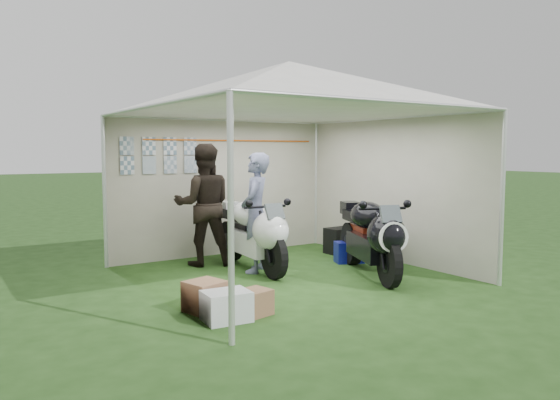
{
  "coord_description": "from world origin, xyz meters",
  "views": [
    {
      "loc": [
        -4.31,
        -6.3,
        1.77
      ],
      "look_at": [
        0.08,
        0.35,
        1.05
      ],
      "focal_mm": 35.0,
      "sensor_mm": 36.0,
      "label": 1
    }
  ],
  "objects_px": {
    "motorcycle_white": "(254,231)",
    "equipment_box": "(339,241)",
    "crate_3": "(251,303)",
    "motorcycle_black": "(372,234)",
    "canopy_tent": "(288,93)",
    "crate_0": "(226,306)",
    "person_blue_jacket": "(256,213)",
    "person_dark_jacket": "(204,205)",
    "crate_2": "(211,294)",
    "paddock_stand": "(349,252)",
    "crate_1": "(205,296)"
  },
  "relations": [
    {
      "from": "canopy_tent",
      "to": "motorcycle_black",
      "type": "relative_size",
      "value": 2.73
    },
    {
      "from": "canopy_tent",
      "to": "equipment_box",
      "type": "bearing_deg",
      "value": 27.81
    },
    {
      "from": "equipment_box",
      "to": "crate_3",
      "type": "xyz_separation_m",
      "value": [
        -3.1,
        -2.27,
        -0.08
      ]
    },
    {
      "from": "person_dark_jacket",
      "to": "crate_0",
      "type": "bearing_deg",
      "value": 90.69
    },
    {
      "from": "motorcycle_black",
      "to": "person_blue_jacket",
      "type": "bearing_deg",
      "value": 158.34
    },
    {
      "from": "motorcycle_white",
      "to": "motorcycle_black",
      "type": "relative_size",
      "value": 1.03
    },
    {
      "from": "motorcycle_white",
      "to": "equipment_box",
      "type": "distance_m",
      "value": 1.99
    },
    {
      "from": "person_blue_jacket",
      "to": "canopy_tent",
      "type": "bearing_deg",
      "value": 71.13
    },
    {
      "from": "motorcycle_white",
      "to": "motorcycle_black",
      "type": "bearing_deg",
      "value": -41.88
    },
    {
      "from": "person_blue_jacket",
      "to": "crate_3",
      "type": "height_order",
      "value": "person_blue_jacket"
    },
    {
      "from": "equipment_box",
      "to": "crate_1",
      "type": "relative_size",
      "value": 1.17
    },
    {
      "from": "motorcycle_black",
      "to": "equipment_box",
      "type": "xyz_separation_m",
      "value": [
        0.75,
        1.61,
        -0.38
      ]
    },
    {
      "from": "motorcycle_white",
      "to": "person_blue_jacket",
      "type": "height_order",
      "value": "person_blue_jacket"
    },
    {
      "from": "person_blue_jacket",
      "to": "equipment_box",
      "type": "height_order",
      "value": "person_blue_jacket"
    },
    {
      "from": "person_dark_jacket",
      "to": "paddock_stand",
      "type": "bearing_deg",
      "value": 172.87
    },
    {
      "from": "crate_0",
      "to": "crate_2",
      "type": "bearing_deg",
      "value": 76.86
    },
    {
      "from": "motorcycle_white",
      "to": "person_blue_jacket",
      "type": "xyz_separation_m",
      "value": [
        -0.03,
        -0.09,
        0.29
      ]
    },
    {
      "from": "person_dark_jacket",
      "to": "motorcycle_white",
      "type": "bearing_deg",
      "value": 142.2
    },
    {
      "from": "person_dark_jacket",
      "to": "crate_2",
      "type": "height_order",
      "value": "person_dark_jacket"
    },
    {
      "from": "crate_0",
      "to": "crate_3",
      "type": "height_order",
      "value": "crate_0"
    },
    {
      "from": "person_blue_jacket",
      "to": "crate_0",
      "type": "height_order",
      "value": "person_blue_jacket"
    },
    {
      "from": "crate_2",
      "to": "canopy_tent",
      "type": "bearing_deg",
      "value": 24.84
    },
    {
      "from": "motorcycle_white",
      "to": "crate_2",
      "type": "distance_m",
      "value": 1.9
    },
    {
      "from": "person_blue_jacket",
      "to": "crate_1",
      "type": "xyz_separation_m",
      "value": [
        -1.5,
        -1.41,
        -0.7
      ]
    },
    {
      "from": "motorcycle_white",
      "to": "crate_0",
      "type": "bearing_deg",
      "value": -122.45
    },
    {
      "from": "crate_0",
      "to": "crate_1",
      "type": "height_order",
      "value": "crate_1"
    },
    {
      "from": "motorcycle_black",
      "to": "person_blue_jacket",
      "type": "height_order",
      "value": "person_blue_jacket"
    },
    {
      "from": "person_dark_jacket",
      "to": "crate_2",
      "type": "relative_size",
      "value": 5.92
    },
    {
      "from": "canopy_tent",
      "to": "crate_2",
      "type": "height_order",
      "value": "canopy_tent"
    },
    {
      "from": "crate_1",
      "to": "crate_2",
      "type": "height_order",
      "value": "crate_1"
    },
    {
      "from": "person_dark_jacket",
      "to": "crate_1",
      "type": "bearing_deg",
      "value": 86.35
    },
    {
      "from": "paddock_stand",
      "to": "crate_1",
      "type": "xyz_separation_m",
      "value": [
        -3.09,
        -1.16,
        0.0
      ]
    },
    {
      "from": "crate_0",
      "to": "crate_3",
      "type": "distance_m",
      "value": 0.31
    },
    {
      "from": "crate_0",
      "to": "crate_1",
      "type": "bearing_deg",
      "value": 95.19
    },
    {
      "from": "crate_3",
      "to": "motorcycle_white",
      "type": "bearing_deg",
      "value": 58.46
    },
    {
      "from": "motorcycle_black",
      "to": "equipment_box",
      "type": "height_order",
      "value": "motorcycle_black"
    },
    {
      "from": "motorcycle_black",
      "to": "person_blue_jacket",
      "type": "distance_m",
      "value": 1.7
    },
    {
      "from": "person_blue_jacket",
      "to": "crate_2",
      "type": "bearing_deg",
      "value": -5.3
    },
    {
      "from": "equipment_box",
      "to": "crate_1",
      "type": "xyz_separation_m",
      "value": [
        -3.45,
        -1.85,
        -0.05
      ]
    },
    {
      "from": "paddock_stand",
      "to": "person_blue_jacket",
      "type": "height_order",
      "value": "person_blue_jacket"
    },
    {
      "from": "motorcycle_black",
      "to": "crate_2",
      "type": "relative_size",
      "value": 6.51
    },
    {
      "from": "person_dark_jacket",
      "to": "crate_3",
      "type": "relative_size",
      "value": 4.55
    },
    {
      "from": "motorcycle_white",
      "to": "motorcycle_black",
      "type": "xyz_separation_m",
      "value": [
        1.18,
        -1.26,
        0.01
      ]
    },
    {
      "from": "motorcycle_black",
      "to": "motorcycle_white",
      "type": "bearing_deg",
      "value": 155.55
    },
    {
      "from": "crate_3",
      "to": "equipment_box",
      "type": "bearing_deg",
      "value": 36.15
    },
    {
      "from": "canopy_tent",
      "to": "crate_0",
      "type": "height_order",
      "value": "canopy_tent"
    },
    {
      "from": "person_blue_jacket",
      "to": "equipment_box",
      "type": "bearing_deg",
      "value": 145.19
    },
    {
      "from": "motorcycle_white",
      "to": "crate_3",
      "type": "bearing_deg",
      "value": -116.4
    },
    {
      "from": "crate_1",
      "to": "crate_2",
      "type": "bearing_deg",
      "value": 50.36
    },
    {
      "from": "motorcycle_black",
      "to": "person_blue_jacket",
      "type": "relative_size",
      "value": 1.19
    }
  ]
}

